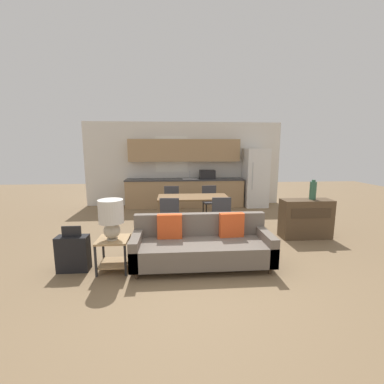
{
  "coord_description": "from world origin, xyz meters",
  "views": [
    {
      "loc": [
        -0.38,
        -3.85,
        1.87
      ],
      "look_at": [
        0.02,
        1.5,
        0.95
      ],
      "focal_mm": 24.0,
      "sensor_mm": 36.0,
      "label": 1
    }
  ],
  "objects_px": {
    "dining_table": "(193,199)",
    "dining_chair_near_left": "(170,214)",
    "refrigerator": "(255,178)",
    "couch": "(202,245)",
    "dining_chair_far_left": "(171,200)",
    "vase": "(313,190)",
    "dining_chair_far_right": "(210,200)",
    "suitcase": "(73,253)",
    "table_lamp": "(111,216)",
    "credenza": "(306,219)",
    "dining_chair_near_right": "(221,213)",
    "side_table": "(114,249)"
  },
  "relations": [
    {
      "from": "dining_chair_far_left",
      "to": "dining_chair_near_left",
      "type": "distance_m",
      "value": 1.45
    },
    {
      "from": "dining_table",
      "to": "vase",
      "type": "xyz_separation_m",
      "value": [
        2.42,
        -0.99,
        0.34
      ]
    },
    {
      "from": "dining_chair_near_left",
      "to": "suitcase",
      "type": "bearing_deg",
      "value": 50.92
    },
    {
      "from": "side_table",
      "to": "dining_chair_far_left",
      "type": "distance_m",
      "value": 3.08
    },
    {
      "from": "table_lamp",
      "to": "dining_chair_near_right",
      "type": "bearing_deg",
      "value": 38.06
    },
    {
      "from": "couch",
      "to": "vase",
      "type": "relative_size",
      "value": 5.35
    },
    {
      "from": "refrigerator",
      "to": "dining_chair_far_right",
      "type": "xyz_separation_m",
      "value": [
        -1.64,
        -1.27,
        -0.44
      ]
    },
    {
      "from": "dining_chair_near_left",
      "to": "suitcase",
      "type": "height_order",
      "value": "dining_chair_near_left"
    },
    {
      "from": "refrigerator",
      "to": "credenza",
      "type": "xyz_separation_m",
      "value": [
        0.12,
        -3.03,
        -0.52
      ]
    },
    {
      "from": "refrigerator",
      "to": "dining_chair_far_right",
      "type": "height_order",
      "value": "refrigerator"
    },
    {
      "from": "dining_chair_far_left",
      "to": "vase",
      "type": "bearing_deg",
      "value": -24.15
    },
    {
      "from": "credenza",
      "to": "dining_chair_far_right",
      "type": "xyz_separation_m",
      "value": [
        -1.77,
        1.76,
        0.08
      ]
    },
    {
      "from": "vase",
      "to": "dining_chair_far_right",
      "type": "height_order",
      "value": "vase"
    },
    {
      "from": "vase",
      "to": "dining_chair_far_left",
      "type": "bearing_deg",
      "value": 149.88
    },
    {
      "from": "table_lamp",
      "to": "couch",
      "type": "bearing_deg",
      "value": 5.65
    },
    {
      "from": "dining_table",
      "to": "side_table",
      "type": "height_order",
      "value": "dining_table"
    },
    {
      "from": "vase",
      "to": "suitcase",
      "type": "relative_size",
      "value": 0.57
    },
    {
      "from": "dining_table",
      "to": "dining_chair_near_right",
      "type": "xyz_separation_m",
      "value": [
        0.54,
        -0.75,
        -0.18
      ]
    },
    {
      "from": "refrigerator",
      "to": "vase",
      "type": "relative_size",
      "value": 4.54
    },
    {
      "from": "couch",
      "to": "vase",
      "type": "xyz_separation_m",
      "value": [
        2.45,
        1.14,
        0.68
      ]
    },
    {
      "from": "dining_chair_far_right",
      "to": "dining_chair_near_left",
      "type": "xyz_separation_m",
      "value": [
        -1.07,
        -1.47,
        0.0
      ]
    },
    {
      "from": "dining_chair_near_left",
      "to": "dining_chair_far_right",
      "type": "bearing_deg",
      "value": -120.36
    },
    {
      "from": "suitcase",
      "to": "table_lamp",
      "type": "bearing_deg",
      "value": -5.55
    },
    {
      "from": "dining_table",
      "to": "dining_chair_far_left",
      "type": "distance_m",
      "value": 0.91
    },
    {
      "from": "refrigerator",
      "to": "suitcase",
      "type": "xyz_separation_m",
      "value": [
        -4.19,
        -4.21,
        -0.65
      ]
    },
    {
      "from": "dining_chair_near_right",
      "to": "suitcase",
      "type": "xyz_separation_m",
      "value": [
        -2.55,
        -1.46,
        -0.2
      ]
    },
    {
      "from": "credenza",
      "to": "dining_chair_far_left",
      "type": "height_order",
      "value": "dining_chair_far_left"
    },
    {
      "from": "refrigerator",
      "to": "dining_chair_far_left",
      "type": "bearing_deg",
      "value": -154.52
    },
    {
      "from": "refrigerator",
      "to": "dining_chair_far_right",
      "type": "bearing_deg",
      "value": -142.33
    },
    {
      "from": "couch",
      "to": "side_table",
      "type": "relative_size",
      "value": 4.32
    },
    {
      "from": "side_table",
      "to": "dining_chair_near_right",
      "type": "height_order",
      "value": "dining_chair_near_right"
    },
    {
      "from": "refrigerator",
      "to": "vase",
      "type": "xyz_separation_m",
      "value": [
        0.25,
        -3.0,
        0.08
      ]
    },
    {
      "from": "dining_table",
      "to": "dining_chair_near_left",
      "type": "bearing_deg",
      "value": -126.72
    },
    {
      "from": "vase",
      "to": "dining_chair_far_left",
      "type": "distance_m",
      "value": 3.45
    },
    {
      "from": "dining_table",
      "to": "credenza",
      "type": "bearing_deg",
      "value": -24.08
    },
    {
      "from": "credenza",
      "to": "table_lamp",
      "type": "bearing_deg",
      "value": -161.46
    },
    {
      "from": "credenza",
      "to": "side_table",
      "type": "bearing_deg",
      "value": -162.01
    },
    {
      "from": "dining_chair_far_right",
      "to": "suitcase",
      "type": "xyz_separation_m",
      "value": [
        -2.55,
        -2.94,
        -0.2
      ]
    },
    {
      "from": "refrigerator",
      "to": "couch",
      "type": "relative_size",
      "value": 0.85
    },
    {
      "from": "table_lamp",
      "to": "dining_chair_near_right",
      "type": "distance_m",
      "value": 2.49
    },
    {
      "from": "refrigerator",
      "to": "dining_table",
      "type": "bearing_deg",
      "value": -137.27
    },
    {
      "from": "vase",
      "to": "credenza",
      "type": "bearing_deg",
      "value": -166.06
    },
    {
      "from": "table_lamp",
      "to": "dining_chair_far_right",
      "type": "height_order",
      "value": "table_lamp"
    },
    {
      "from": "side_table",
      "to": "credenza",
      "type": "bearing_deg",
      "value": 17.99
    },
    {
      "from": "dining_chair_far_left",
      "to": "refrigerator",
      "type": "bearing_deg",
      "value": 31.45
    },
    {
      "from": "credenza",
      "to": "dining_chair_near_right",
      "type": "bearing_deg",
      "value": 171.09
    },
    {
      "from": "couch",
      "to": "table_lamp",
      "type": "xyz_separation_m",
      "value": [
        -1.37,
        -0.14,
        0.55
      ]
    },
    {
      "from": "couch",
      "to": "table_lamp",
      "type": "height_order",
      "value": "table_lamp"
    },
    {
      "from": "table_lamp",
      "to": "dining_chair_far_left",
      "type": "bearing_deg",
      "value": 73.73
    },
    {
      "from": "credenza",
      "to": "dining_chair_near_right",
      "type": "xyz_separation_m",
      "value": [
        -1.76,
        0.28,
        0.08
      ]
    }
  ]
}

